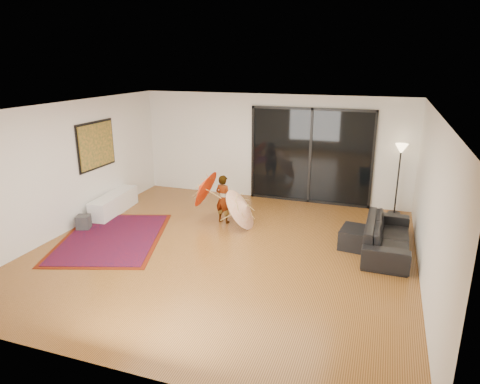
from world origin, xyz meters
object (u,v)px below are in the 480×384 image
at_px(ottoman, 358,238).
at_px(child, 223,199).
at_px(media_console, 114,203).
at_px(sofa, 387,236).

relative_size(ottoman, child, 0.61).
bearing_deg(child, media_console, 20.12).
height_order(media_console, ottoman, media_console).
height_order(ottoman, child, child).
height_order(media_console, child, child).
distance_m(media_console, ottoman, 5.68).
height_order(sofa, ottoman, sofa).
xyz_separation_m(sofa, child, (-3.50, 0.41, 0.24)).
relative_size(sofa, ottoman, 3.10).
distance_m(media_console, child, 2.73).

